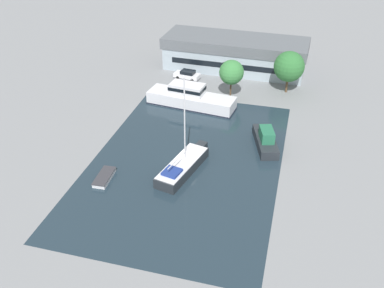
{
  "coord_description": "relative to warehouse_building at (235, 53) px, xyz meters",
  "views": [
    {
      "loc": [
        12.0,
        -42.16,
        30.27
      ],
      "look_at": [
        0.0,
        2.65,
        1.0
      ],
      "focal_mm": 40.0,
      "sensor_mm": 36.0,
      "label": 1
    }
  ],
  "objects": [
    {
      "name": "ground_plane",
      "position": [
        -0.33,
        -31.52,
        -2.91
      ],
      "size": [
        440.0,
        440.0,
        0.0
      ],
      "primitive_type": "plane",
      "color": "gray"
    },
    {
      "name": "water_canal",
      "position": [
        -0.33,
        -31.52,
        -2.91
      ],
      "size": [
        22.92,
        35.33,
        0.01
      ],
      "primitive_type": "cube",
      "color": "#1E2D38",
      "rests_on": "ground"
    },
    {
      "name": "warehouse_building",
      "position": [
        0.0,
        0.0,
        0.0
      ],
      "size": [
        25.87,
        9.94,
        5.74
      ],
      "rotation": [
        0.0,
        0.0,
        -0.04
      ],
      "color": "#99A8B2",
      "rests_on": "ground"
    },
    {
      "name": "quay_tree_near_building",
      "position": [
        1.58,
        -12.31,
        1.45
      ],
      "size": [
        3.85,
        3.85,
        6.29
      ],
      "color": "brown",
      "rests_on": "ground"
    },
    {
      "name": "quay_tree_by_water",
      "position": [
        10.04,
        -7.84,
        1.54
      ],
      "size": [
        4.89,
        4.89,
        6.9
      ],
      "color": "brown",
      "rests_on": "ground"
    },
    {
      "name": "parked_car",
      "position": [
        -7.1,
        -6.85,
        -2.12
      ],
      "size": [
        4.68,
        2.5,
        1.55
      ],
      "rotation": [
        0.0,
        0.0,
        1.43
      ],
      "color": "silver",
      "rests_on": "ground"
    },
    {
      "name": "sailboat_moored",
      "position": [
        -0.21,
        -33.44,
        -2.17
      ],
      "size": [
        4.59,
        10.24,
        11.93
      ],
      "rotation": [
        0.0,
        0.0,
        -0.23
      ],
      "color": "#23282D",
      "rests_on": "water_canal"
    },
    {
      "name": "motor_cruiser",
      "position": [
        -3.86,
        -16.68,
        -1.59
      ],
      "size": [
        13.99,
        5.42,
        3.55
      ],
      "rotation": [
        0.0,
        0.0,
        1.45
      ],
      "color": "silver",
      "rests_on": "water_canal"
    },
    {
      "name": "small_dinghy",
      "position": [
        -8.66,
        -37.49,
        -2.62
      ],
      "size": [
        1.79,
        3.97,
        0.55
      ],
      "rotation": [
        0.0,
        0.0,
        3.19
      ],
      "color": "silver",
      "rests_on": "water_canal"
    },
    {
      "name": "cabin_boat",
      "position": [
        8.67,
        -25.29,
        -1.96
      ],
      "size": [
        4.29,
        7.62,
        2.67
      ],
      "rotation": [
        0.0,
        0.0,
        0.29
      ],
      "color": "#23282D",
      "rests_on": "water_canal"
    }
  ]
}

